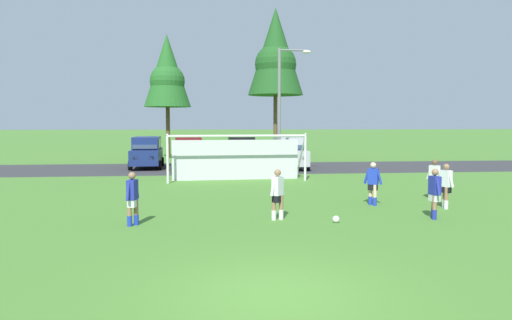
{
  "coord_description": "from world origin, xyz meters",
  "views": [
    {
      "loc": [
        -1.19,
        -8.19,
        3.12
      ],
      "look_at": [
        0.53,
        8.32,
        1.79
      ],
      "focal_mm": 32.56,
      "sensor_mm": 36.0,
      "label": 1
    }
  ],
  "objects_px": {
    "player_midfield_center": "(446,186)",
    "street_lamp": "(282,111)",
    "soccer_goal": "(236,157)",
    "parked_car_slot_center_left": "(241,152)",
    "soccer_ball": "(336,219)",
    "parked_car_slot_left": "(189,152)",
    "player_defender_far": "(133,199)",
    "parked_car_slot_far_left": "(147,152)",
    "player_winger_right": "(278,194)",
    "player_winger_left": "(434,180)",
    "player_trailing_back": "(373,184)",
    "player_striker_near": "(434,194)",
    "parked_car_slot_center": "(289,152)"
  },
  "relations": [
    {
      "from": "player_midfield_center",
      "to": "street_lamp",
      "type": "distance_m",
      "value": 11.99
    },
    {
      "from": "soccer_goal",
      "to": "parked_car_slot_center_left",
      "type": "xyz_separation_m",
      "value": [
        0.79,
        7.39,
        -0.18
      ]
    },
    {
      "from": "soccer_ball",
      "to": "parked_car_slot_left",
      "type": "height_order",
      "value": "parked_car_slot_left"
    },
    {
      "from": "player_midfield_center",
      "to": "player_defender_far",
      "type": "xyz_separation_m",
      "value": [
        -10.91,
        -1.74,
        0.0
      ]
    },
    {
      "from": "street_lamp",
      "to": "parked_car_slot_far_left",
      "type": "bearing_deg",
      "value": 145.0
    },
    {
      "from": "player_winger_right",
      "to": "parked_car_slot_far_left",
      "type": "bearing_deg",
      "value": 109.58
    },
    {
      "from": "player_winger_left",
      "to": "player_trailing_back",
      "type": "xyz_separation_m",
      "value": [
        -2.95,
        -1.0,
        0.0
      ]
    },
    {
      "from": "soccer_ball",
      "to": "player_midfield_center",
      "type": "height_order",
      "value": "player_midfield_center"
    },
    {
      "from": "player_striker_near",
      "to": "parked_car_slot_left",
      "type": "distance_m",
      "value": 20.23
    },
    {
      "from": "soccer_ball",
      "to": "street_lamp",
      "type": "bearing_deg",
      "value": 88.49
    },
    {
      "from": "player_winger_right",
      "to": "parked_car_slot_left",
      "type": "bearing_deg",
      "value": 101.12
    },
    {
      "from": "parked_car_slot_center",
      "to": "street_lamp",
      "type": "distance_m",
      "value": 5.45
    },
    {
      "from": "parked_car_slot_center_left",
      "to": "soccer_ball",
      "type": "bearing_deg",
      "value": -84.92
    },
    {
      "from": "parked_car_slot_left",
      "to": "player_striker_near",
      "type": "bearing_deg",
      "value": -64.79
    },
    {
      "from": "soccer_goal",
      "to": "player_defender_far",
      "type": "relative_size",
      "value": 4.58
    },
    {
      "from": "soccer_ball",
      "to": "street_lamp",
      "type": "distance_m",
      "value": 13.29
    },
    {
      "from": "player_striker_near",
      "to": "street_lamp",
      "type": "distance_m",
      "value": 13.21
    },
    {
      "from": "street_lamp",
      "to": "player_winger_left",
      "type": "bearing_deg",
      "value": -61.33
    },
    {
      "from": "player_striker_near",
      "to": "player_winger_right",
      "type": "distance_m",
      "value": 5.11
    },
    {
      "from": "player_winger_right",
      "to": "parked_car_slot_center",
      "type": "bearing_deg",
      "value": 78.69
    },
    {
      "from": "player_winger_left",
      "to": "parked_car_slot_center",
      "type": "distance_m",
      "value": 13.89
    },
    {
      "from": "player_striker_near",
      "to": "player_winger_left",
      "type": "relative_size",
      "value": 1.0
    },
    {
      "from": "player_striker_near",
      "to": "player_winger_right",
      "type": "xyz_separation_m",
      "value": [
        -5.09,
        0.38,
        0.0
      ]
    },
    {
      "from": "soccer_ball",
      "to": "player_defender_far",
      "type": "distance_m",
      "value": 6.31
    },
    {
      "from": "player_striker_near",
      "to": "street_lamp",
      "type": "height_order",
      "value": "street_lamp"
    },
    {
      "from": "player_winger_left",
      "to": "street_lamp",
      "type": "xyz_separation_m",
      "value": [
        -4.84,
        8.86,
        3.02
      ]
    },
    {
      "from": "parked_car_slot_far_left",
      "to": "parked_car_slot_center_left",
      "type": "xyz_separation_m",
      "value": [
        6.55,
        -0.17,
        0.0
      ]
    },
    {
      "from": "player_midfield_center",
      "to": "player_trailing_back",
      "type": "height_order",
      "value": "same"
    },
    {
      "from": "soccer_ball",
      "to": "parked_car_slot_center_left",
      "type": "relative_size",
      "value": 0.05
    },
    {
      "from": "player_winger_left",
      "to": "parked_car_slot_center_left",
      "type": "bearing_deg",
      "value": 114.98
    },
    {
      "from": "parked_car_slot_far_left",
      "to": "parked_car_slot_center_left",
      "type": "distance_m",
      "value": 6.55
    },
    {
      "from": "player_winger_left",
      "to": "parked_car_slot_far_left",
      "type": "distance_m",
      "value": 19.98
    },
    {
      "from": "player_winger_left",
      "to": "parked_car_slot_center_left",
      "type": "height_order",
      "value": "parked_car_slot_center_left"
    },
    {
      "from": "player_trailing_back",
      "to": "parked_car_slot_center_left",
      "type": "relative_size",
      "value": 0.35
    },
    {
      "from": "parked_car_slot_far_left",
      "to": "player_winger_right",
      "type": "bearing_deg",
      "value": -70.42
    },
    {
      "from": "player_defender_far",
      "to": "soccer_ball",
      "type": "bearing_deg",
      "value": -2.23
    },
    {
      "from": "player_winger_left",
      "to": "parked_car_slot_far_left",
      "type": "relative_size",
      "value": 0.35
    },
    {
      "from": "player_striker_near",
      "to": "player_winger_left",
      "type": "bearing_deg",
      "value": 63.15
    },
    {
      "from": "parked_car_slot_center_left",
      "to": "street_lamp",
      "type": "xyz_separation_m",
      "value": [
        1.99,
        -5.81,
        2.73
      ]
    },
    {
      "from": "player_defender_far",
      "to": "player_winger_left",
      "type": "xyz_separation_m",
      "value": [
        11.45,
        3.65,
        0.0
      ]
    },
    {
      "from": "parked_car_slot_center_left",
      "to": "street_lamp",
      "type": "bearing_deg",
      "value": -71.11
    },
    {
      "from": "soccer_ball",
      "to": "player_trailing_back",
      "type": "distance_m",
      "value": 3.72
    },
    {
      "from": "player_defender_far",
      "to": "parked_car_slot_left",
      "type": "xyz_separation_m",
      "value": [
        0.98,
        18.31,
        0.29
      ]
    },
    {
      "from": "player_defender_far",
      "to": "player_midfield_center",
      "type": "bearing_deg",
      "value": 9.06
    },
    {
      "from": "player_midfield_center",
      "to": "parked_car_slot_center_left",
      "type": "distance_m",
      "value": 17.74
    },
    {
      "from": "soccer_ball",
      "to": "parked_car_slot_far_left",
      "type": "distance_m",
      "value": 20.47
    },
    {
      "from": "soccer_goal",
      "to": "parked_car_slot_left",
      "type": "xyz_separation_m",
      "value": [
        -2.85,
        7.38,
        -0.18
      ]
    },
    {
      "from": "player_midfield_center",
      "to": "parked_car_slot_center",
      "type": "relative_size",
      "value": 0.36
    },
    {
      "from": "player_trailing_back",
      "to": "parked_car_slot_center",
      "type": "height_order",
      "value": "parked_car_slot_center"
    },
    {
      "from": "player_striker_near",
      "to": "player_trailing_back",
      "type": "xyz_separation_m",
      "value": [
        -1.1,
        2.64,
        0.0
      ]
    }
  ]
}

